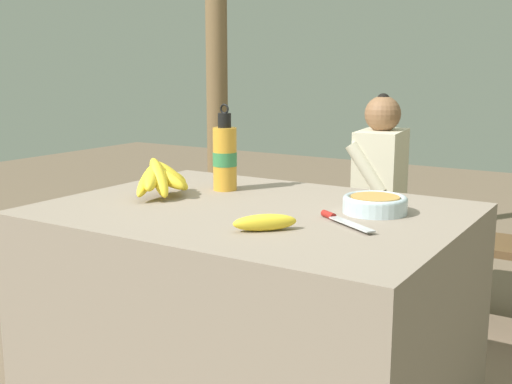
% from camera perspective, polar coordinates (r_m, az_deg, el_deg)
% --- Properties ---
extents(market_counter, '(1.27, 0.95, 0.77)m').
position_cam_1_polar(market_counter, '(2.12, -0.27, -11.59)').
color(market_counter, gray).
rests_on(market_counter, ground_plane).
extents(banana_bunch_ripe, '(0.17, 0.29, 0.15)m').
position_cam_1_polar(banana_bunch_ripe, '(2.18, -8.48, 1.36)').
color(banana_bunch_ripe, '#4C381E').
rests_on(banana_bunch_ripe, market_counter).
extents(serving_bowl, '(0.19, 0.19, 0.05)m').
position_cam_1_polar(serving_bowl, '(1.96, 10.53, -0.99)').
color(serving_bowl, silver).
rests_on(serving_bowl, market_counter).
extents(water_bottle, '(0.09, 0.09, 0.31)m').
position_cam_1_polar(water_bottle, '(2.27, -2.79, 3.14)').
color(water_bottle, gold).
rests_on(water_bottle, market_counter).
extents(loose_banana_front, '(0.16, 0.16, 0.05)m').
position_cam_1_polar(loose_banana_front, '(1.72, 0.79, -2.72)').
color(loose_banana_front, yellow).
rests_on(loose_banana_front, market_counter).
extents(knife, '(0.22, 0.15, 0.02)m').
position_cam_1_polar(knife, '(1.83, 7.40, -2.42)').
color(knife, '#BCBCC1').
rests_on(knife, market_counter).
extents(wooden_bench, '(1.83, 0.32, 0.42)m').
position_cam_1_polar(wooden_bench, '(3.21, 13.77, -4.37)').
color(wooden_bench, brown).
rests_on(wooden_bench, ground_plane).
extents(seated_vendor, '(0.43, 0.41, 1.07)m').
position_cam_1_polar(seated_vendor, '(3.18, 10.12, 0.40)').
color(seated_vendor, '#232328').
rests_on(seated_vendor, ground_plane).
extents(support_post_near, '(0.13, 0.13, 2.55)m').
position_cam_1_polar(support_post_near, '(3.94, -3.52, 12.19)').
color(support_post_near, brown).
rests_on(support_post_near, ground_plane).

